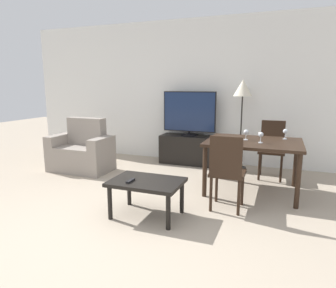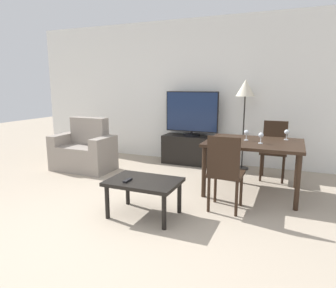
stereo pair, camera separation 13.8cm
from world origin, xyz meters
The scene contains 14 objects.
ground_plane centered at (0.00, 0.00, 0.00)m, with size 18.00×18.00×0.00m, color tan.
wall_back centered at (0.00, 3.41, 1.35)m, with size 7.17×0.06×2.70m.
armchair centered at (-1.60, 2.02, 0.33)m, with size 1.06×0.62×0.91m.
tv_stand centered at (0.02, 3.13, 0.27)m, with size 1.07×0.43×0.54m.
tv centered at (0.02, 3.13, 0.96)m, with size 1.00×0.32×0.83m.
coffee_table centered at (0.27, 0.69, 0.37)m, with size 0.80×0.56×0.42m.
dining_table centered at (1.30, 1.96, 0.65)m, with size 1.27×0.99×0.73m.
dining_chair_near centered at (1.08, 1.16, 0.51)m, with size 0.40×0.40×0.92m.
dining_chair_far centered at (1.52, 2.76, 0.51)m, with size 0.40×0.40×0.92m.
floor_lamp centered at (0.98, 3.12, 1.35)m, with size 0.32×0.32×1.58m.
remote_primary centered at (0.12, 0.59, 0.43)m, with size 0.04×0.15×0.02m.
wine_glass_left centered at (1.19, 2.00, 0.83)m, with size 0.07×0.07×0.15m.
wine_glass_center centered at (1.40, 1.84, 0.83)m, with size 0.07×0.07×0.15m.
wine_glass_right centered at (1.70, 2.26, 0.83)m, with size 0.07×0.07×0.15m.
Camera 2 is at (1.77, -2.18, 1.47)m, focal length 32.00 mm.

